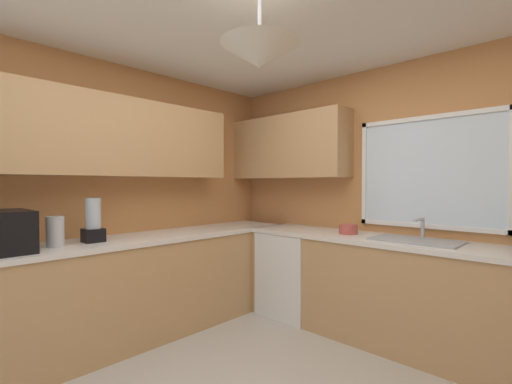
{
  "coord_description": "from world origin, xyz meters",
  "views": [
    {
      "loc": [
        1.34,
        -1.44,
        1.38
      ],
      "look_at": [
        -0.79,
        0.8,
        1.31
      ],
      "focal_mm": 24.73,
      "sensor_mm": 36.0,
      "label": 1
    }
  ],
  "objects_px": {
    "blender_appliance": "(93,222)",
    "dishwasher": "(294,273)",
    "sink_assembly": "(416,240)",
    "bowl": "(348,229)",
    "kettle": "(55,232)"
  },
  "relations": [
    {
      "from": "dishwasher",
      "to": "blender_appliance",
      "type": "relative_size",
      "value": 2.4
    },
    {
      "from": "kettle",
      "to": "bowl",
      "type": "relative_size",
      "value": 1.34
    },
    {
      "from": "kettle",
      "to": "bowl",
      "type": "bearing_deg",
      "value": 59.61
    },
    {
      "from": "blender_appliance",
      "to": "dishwasher",
      "type": "bearing_deg",
      "value": 70.14
    },
    {
      "from": "dishwasher",
      "to": "bowl",
      "type": "xyz_separation_m",
      "value": [
        0.62,
        0.03,
        0.52
      ]
    },
    {
      "from": "kettle",
      "to": "bowl",
      "type": "xyz_separation_m",
      "value": [
        1.26,
        2.14,
        -0.07
      ]
    },
    {
      "from": "dishwasher",
      "to": "kettle",
      "type": "relative_size",
      "value": 3.74
    },
    {
      "from": "kettle",
      "to": "blender_appliance",
      "type": "relative_size",
      "value": 0.64
    },
    {
      "from": "blender_appliance",
      "to": "bowl",
      "type": "bearing_deg",
      "value": 55.47
    },
    {
      "from": "kettle",
      "to": "blender_appliance",
      "type": "height_order",
      "value": "blender_appliance"
    },
    {
      "from": "bowl",
      "to": "blender_appliance",
      "type": "xyz_separation_m",
      "value": [
        -1.28,
        -1.86,
        0.12
      ]
    },
    {
      "from": "dishwasher",
      "to": "sink_assembly",
      "type": "xyz_separation_m",
      "value": [
        1.24,
        0.04,
        0.49
      ]
    },
    {
      "from": "sink_assembly",
      "to": "blender_appliance",
      "type": "xyz_separation_m",
      "value": [
        -1.9,
        -1.86,
        0.15
      ]
    },
    {
      "from": "dishwasher",
      "to": "blender_appliance",
      "type": "height_order",
      "value": "blender_appliance"
    },
    {
      "from": "dishwasher",
      "to": "sink_assembly",
      "type": "relative_size",
      "value": 1.27
    }
  ]
}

